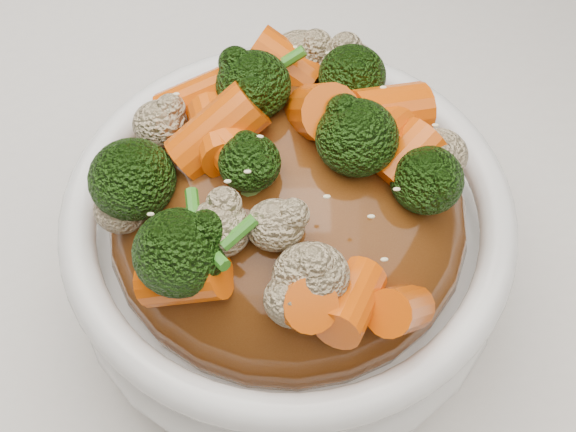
{
  "coord_description": "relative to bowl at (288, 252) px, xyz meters",
  "views": [
    {
      "loc": [
        -0.03,
        -0.24,
        1.2
      ],
      "look_at": [
        -0.02,
        0.01,
        0.83
      ],
      "focal_mm": 55.0,
      "sensor_mm": 36.0,
      "label": 1
    }
  ],
  "objects": [
    {
      "name": "cauliflower",
      "position": [
        -0.0,
        -0.0,
        0.09
      ],
      "size": [
        0.24,
        0.24,
        0.04
      ],
      "primitive_type": null,
      "rotation": [
        0.0,
        0.0,
        -0.42
      ],
      "color": "tan",
      "rests_on": "sauce_base"
    },
    {
      "name": "broccoli",
      "position": [
        -0.0,
        -0.0,
        0.1
      ],
      "size": [
        0.24,
        0.24,
        0.05
      ],
      "primitive_type": null,
      "rotation": [
        0.0,
        0.0,
        -0.42
      ],
      "color": "black",
      "rests_on": "sauce_base"
    },
    {
      "name": "sesame_seeds",
      "position": [
        0.0,
        -0.0,
        0.1
      ],
      "size": [
        0.22,
        0.22,
        0.01
      ],
      "primitive_type": null,
      "rotation": [
        0.0,
        0.0,
        -0.42
      ],
      "color": "beige",
      "rests_on": "sauce_base"
    },
    {
      "name": "scallions",
      "position": [
        0.0,
        -0.0,
        0.1
      ],
      "size": [
        0.18,
        0.18,
        0.02
      ],
      "primitive_type": null,
      "rotation": [
        0.0,
        0.0,
        -0.42
      ],
      "color": "#2D761B",
      "rests_on": "sauce_base"
    },
    {
      "name": "tablecloth",
      "position": [
        0.02,
        -0.01,
        -0.07
      ],
      "size": [
        1.2,
        0.8,
        0.04
      ],
      "primitive_type": "cube",
      "color": "silver",
      "rests_on": "dining_table"
    },
    {
      "name": "bowl",
      "position": [
        0.0,
        0.0,
        0.0
      ],
      "size": [
        0.3,
        0.3,
        0.09
      ],
      "primitive_type": null,
      "rotation": [
        0.0,
        0.0,
        -0.42
      ],
      "color": "white",
      "rests_on": "tablecloth"
    },
    {
      "name": "sauce_base",
      "position": [
        -0.0,
        -0.0,
        0.03
      ],
      "size": [
        0.24,
        0.24,
        0.1
      ],
      "primitive_type": "ellipsoid",
      "rotation": [
        0.0,
        0.0,
        -0.42
      ],
      "color": "#542A0E",
      "rests_on": "bowl"
    },
    {
      "name": "carrots",
      "position": [
        -0.0,
        -0.0,
        0.1
      ],
      "size": [
        0.24,
        0.24,
        0.05
      ],
      "primitive_type": null,
      "rotation": [
        0.0,
        0.0,
        -0.42
      ],
      "color": "#D95107",
      "rests_on": "sauce_base"
    }
  ]
}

